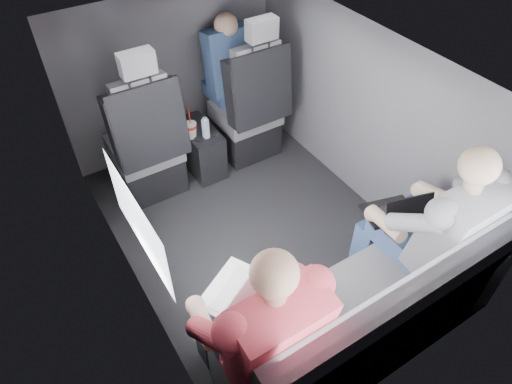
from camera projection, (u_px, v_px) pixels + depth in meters
floor at (258, 233)px, 3.35m from camera, size 2.60×2.60×0.00m
ceiling at (258, 65)px, 2.42m from camera, size 2.60×2.60×0.00m
panel_left at (121, 218)px, 2.54m from camera, size 0.02×2.60×1.35m
panel_right at (365, 119)px, 3.23m from camera, size 0.02×2.60×1.35m
panel_front at (172, 75)px, 3.68m from camera, size 1.80×0.02×1.35m
panel_back at (410, 316)px, 2.09m from camera, size 1.80×0.02×1.35m
side_window at (138, 223)px, 2.21m from camera, size 0.02×0.75×0.42m
seatbelt at (261, 80)px, 3.38m from camera, size 0.35×0.11×0.59m
front_seat_left at (147, 150)px, 3.41m from camera, size 0.52×0.58×1.26m
front_seat_right at (249, 114)px, 3.76m from camera, size 0.52×0.58×1.26m
center_console at (200, 149)px, 3.75m from camera, size 0.24×0.48×0.41m
rear_bench at (362, 319)px, 2.49m from camera, size 1.60×0.57×0.92m
soda_cup at (191, 129)px, 3.49m from camera, size 0.09×0.09×0.28m
water_bottle at (206, 128)px, 3.48m from camera, size 0.06×0.06×0.18m
laptop_white at (240, 294)px, 2.22m from camera, size 0.43×0.47×0.26m
laptop_black at (396, 212)px, 2.63m from camera, size 0.34×0.33×0.21m
passenger_rear_left at (259, 328)px, 2.08m from camera, size 0.53×0.65×1.27m
passenger_rear_right at (431, 229)px, 2.51m from camera, size 0.53×0.65×1.27m
passenger_front_right at (228, 64)px, 3.67m from camera, size 0.37×0.37×0.72m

